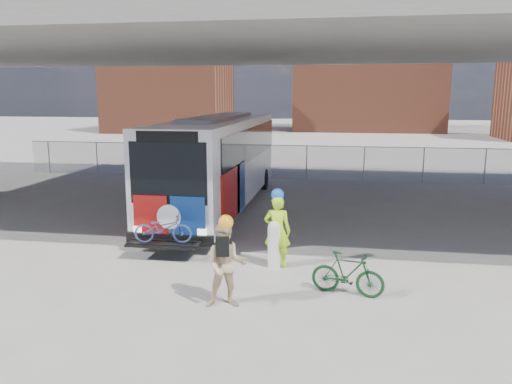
% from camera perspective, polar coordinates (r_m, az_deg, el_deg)
% --- Properties ---
extents(ground, '(160.00, 160.00, 0.00)m').
position_cam_1_polar(ground, '(15.43, -0.93, -5.84)').
color(ground, '#9E9991').
rests_on(ground, ground).
extents(bus, '(2.67, 12.94, 3.69)m').
position_cam_1_polar(bus, '(19.86, -4.22, 4.16)').
color(bus, silver).
rests_on(bus, ground).
extents(overpass, '(40.00, 16.00, 7.95)m').
position_cam_1_polar(overpass, '(18.83, 1.30, 17.34)').
color(overpass, '#605E59').
rests_on(overpass, ground).
extents(chainlink_fence, '(30.00, 0.06, 30.00)m').
position_cam_1_polar(chainlink_fence, '(26.83, 3.70, 4.49)').
color(chainlink_fence, gray).
rests_on(chainlink_fence, ground).
extents(brick_buildings, '(54.00, 22.00, 12.00)m').
position_cam_1_polar(brick_buildings, '(62.77, 8.33, 11.81)').
color(brick_buildings, brown).
rests_on(brick_buildings, ground).
extents(smokestack, '(2.20, 2.20, 25.00)m').
position_cam_1_polar(smokestack, '(70.89, 19.48, 16.95)').
color(smokestack, brown).
rests_on(smokestack, ground).
extents(bollard, '(0.33, 0.33, 1.26)m').
position_cam_1_polar(bollard, '(13.14, 2.08, -5.82)').
color(bollard, white).
rests_on(bollard, ground).
extents(cyclist_hivis, '(0.71, 0.47, 2.11)m').
position_cam_1_polar(cyclist_hivis, '(13.13, 2.46, -4.27)').
color(cyclist_hivis, '#BCF81A').
rests_on(cyclist_hivis, ground).
extents(cyclist_tan, '(1.03, 0.88, 2.03)m').
position_cam_1_polar(cyclist_tan, '(10.70, -3.42, -8.22)').
color(cyclist_tan, tan).
rests_on(cyclist_tan, ground).
extents(bike_parked, '(1.73, 0.83, 1.00)m').
position_cam_1_polar(bike_parked, '(11.62, 10.43, -9.19)').
color(bike_parked, '#12381A').
rests_on(bike_parked, ground).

